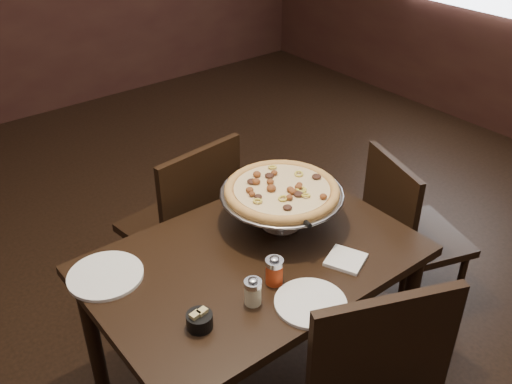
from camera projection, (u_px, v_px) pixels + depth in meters
room at (305, 75)px, 1.74m from camera, size 6.04×7.04×2.84m
dining_table at (254, 277)px, 2.11m from camera, size 1.18×0.79×0.73m
pizza_stand at (282, 191)px, 2.14m from camera, size 0.47×0.47×0.19m
parmesan_shaker at (253, 291)px, 1.83m from camera, size 0.06×0.06×0.10m
pepper_flake_shaker at (274, 271)px, 1.91m from camera, size 0.06×0.06×0.11m
packet_caddy at (200, 320)px, 1.75m from camera, size 0.08×0.08×0.06m
napkin_stack at (346, 260)px, 2.03m from camera, size 0.17×0.17×0.01m
plate_left at (105, 276)px, 1.96m from camera, size 0.26×0.26×0.01m
plate_near at (311, 303)px, 1.85m from camera, size 0.24×0.24×0.01m
serving_spatula at (301, 218)px, 2.00m from camera, size 0.14×0.14×0.02m
chair_far at (186, 223)px, 2.63m from camera, size 0.48×0.48×0.93m
chair_side at (406, 231)px, 2.64m from camera, size 0.51×0.51×0.86m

